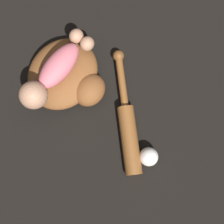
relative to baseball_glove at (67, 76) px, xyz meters
name	(u,v)px	position (x,y,z in m)	size (l,w,h in m)	color
ground_plane	(73,87)	(0.02, 0.03, -0.05)	(6.00, 6.00, 0.00)	black
baseball_glove	(67,76)	(0.00, 0.00, 0.00)	(0.31, 0.31, 0.10)	brown
baby_figure	(52,73)	(0.04, -0.02, 0.09)	(0.35, 0.14, 0.10)	#D16670
baseball_bat	(128,126)	(0.05, 0.29, -0.02)	(0.41, 0.33, 0.06)	brown
baseball	(149,157)	(0.11, 0.42, -0.01)	(0.07, 0.07, 0.07)	white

